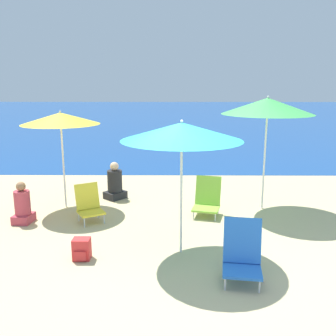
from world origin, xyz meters
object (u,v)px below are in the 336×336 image
(beach_chair_lime, at_px, (207,199))
(beach_chair_yellow, at_px, (89,204))
(beach_chair_blue, at_px, (242,253))
(beach_umbrella_teal, at_px, (182,132))
(person_seated_near, at_px, (115,184))
(beach_umbrella_green, at_px, (268,106))
(backpack_red, at_px, (82,249))
(person_seated_far, at_px, (23,206))
(beach_umbrella_yellow, at_px, (61,119))

(beach_chair_lime, distance_m, beach_chair_yellow, 2.26)
(beach_chair_blue, relative_size, beach_chair_yellow, 1.14)
(beach_umbrella_teal, height_order, person_seated_near, beach_umbrella_teal)
(beach_chair_lime, height_order, person_seated_near, person_seated_near)
(beach_chair_yellow, bearing_deg, person_seated_near, 48.58)
(beach_umbrella_teal, relative_size, person_seated_near, 2.44)
(beach_umbrella_green, distance_m, beach_chair_blue, 3.46)
(person_seated_near, xyz_separation_m, backpack_red, (-0.06, -2.95, -0.18))
(beach_umbrella_green, distance_m, beach_umbrella_teal, 2.69)
(person_seated_near, bearing_deg, beach_umbrella_teal, -19.40)
(beach_chair_blue, bearing_deg, beach_umbrella_green, 79.73)
(beach_chair_blue, relative_size, backpack_red, 2.52)
(person_seated_near, xyz_separation_m, person_seated_far, (-1.48, -1.49, -0.02))
(person_seated_near, distance_m, person_seated_far, 2.10)
(beach_chair_lime, bearing_deg, beach_chair_blue, -70.94)
(beach_umbrella_yellow, bearing_deg, person_seated_near, 32.10)
(beach_umbrella_yellow, bearing_deg, beach_chair_yellow, -50.25)
(beach_chair_lime, height_order, beach_chair_blue, beach_chair_blue)
(person_seated_near, bearing_deg, backpack_red, -47.83)
(beach_umbrella_green, bearing_deg, beach_chair_blue, -108.36)
(beach_chair_lime, distance_m, person_seated_near, 2.20)
(beach_umbrella_teal, height_order, beach_chair_blue, beach_umbrella_teal)
(beach_umbrella_green, bearing_deg, person_seated_far, -169.64)
(beach_umbrella_yellow, relative_size, beach_chair_blue, 2.50)
(beach_umbrella_teal, xyz_separation_m, beach_umbrella_yellow, (-2.34, 2.11, -0.02))
(person_seated_near, bearing_deg, beach_umbrella_yellow, -104.62)
(beach_umbrella_green, distance_m, person_seated_far, 5.00)
(beach_chair_yellow, relative_size, person_seated_near, 0.84)
(beach_umbrella_yellow, relative_size, beach_chair_yellow, 2.86)
(beach_umbrella_teal, xyz_separation_m, beach_chair_blue, (0.78, -0.79, -1.49))
(beach_chair_lime, xyz_separation_m, person_seated_far, (-3.43, -0.48, -0.00))
(beach_chair_yellow, height_order, backpack_red, beach_chair_yellow)
(beach_chair_blue, relative_size, person_seated_near, 0.96)
(beach_umbrella_yellow, distance_m, beach_chair_blue, 4.51)
(person_seated_far, bearing_deg, beach_umbrella_green, 16.85)
(beach_umbrella_green, xyz_separation_m, beach_chair_lime, (-1.17, -0.36, -1.76))
(backpack_red, bearing_deg, beach_umbrella_green, 35.93)
(beach_umbrella_teal, height_order, backpack_red, beach_umbrella_teal)
(beach_umbrella_teal, distance_m, beach_chair_blue, 1.86)
(beach_umbrella_teal, bearing_deg, person_seated_near, 117.31)
(beach_umbrella_yellow, xyz_separation_m, beach_chair_yellow, (0.67, -0.80, -1.50))
(beach_umbrella_teal, distance_m, beach_umbrella_yellow, 3.15)
(beach_chair_lime, relative_size, beach_chair_yellow, 1.06)
(beach_umbrella_yellow, xyz_separation_m, person_seated_near, (0.94, 0.59, -1.50))
(person_seated_near, bearing_deg, beach_umbrella_green, 31.50)
(beach_umbrella_teal, relative_size, person_seated_far, 2.59)
(beach_umbrella_green, xyz_separation_m, beach_chair_yellow, (-3.40, -0.74, -1.75))
(beach_umbrella_green, bearing_deg, beach_umbrella_yellow, 179.16)
(beach_umbrella_green, height_order, person_seated_near, beach_umbrella_green)
(beach_umbrella_green, xyz_separation_m, person_seated_far, (-4.60, -0.84, -1.77))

